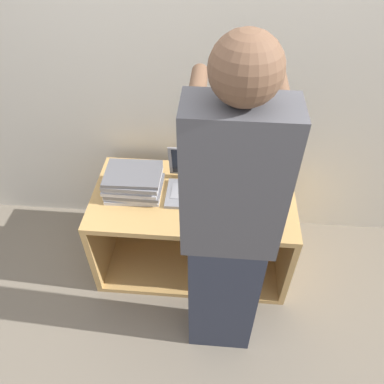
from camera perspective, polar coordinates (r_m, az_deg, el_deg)
ground_plane at (r=2.49m, az=-0.43°, el=-15.86°), size 12.00×12.00×0.00m
wall_back at (r=2.20m, az=1.15°, el=18.34°), size 8.00×0.05×2.40m
cart at (r=2.46m, az=0.30°, el=-4.61°), size 1.19×0.63×0.61m
laptop_open at (r=2.19m, az=0.30°, el=1.28°), size 0.32×0.29×0.25m
laptop_stack_left at (r=2.19m, az=-8.90°, el=1.43°), size 0.33×0.25×0.16m
laptop_stack_right at (r=2.16m, az=9.43°, el=0.17°), size 0.33×0.25×0.13m
person at (r=1.64m, az=5.62°, el=-6.19°), size 0.40×0.54×1.76m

